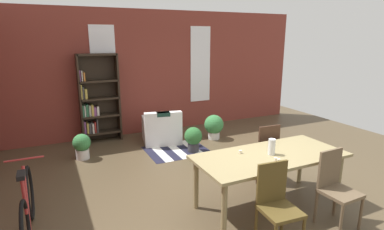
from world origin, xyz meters
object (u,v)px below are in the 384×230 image
Objects in this scene: vase_on_table at (272,147)px; bicycle_second at (28,209)px; dining_chair_near_left at (277,203)px; potted_plant_corner at (193,138)px; armchair_white at (162,130)px; dining_table at (270,160)px; dining_chair_far_right at (264,150)px; bookshelf_tall at (97,100)px; potted_plant_window at (82,145)px; dining_chair_near_right at (336,186)px; potted_plant_by_shelf at (214,126)px.

bicycle_second is (-2.99, 0.65, -0.51)m from vase_on_table.
dining_chair_near_left is 1.82× the size of potted_plant_corner.
bicycle_second reaches higher than armchair_white.
bicycle_second is at bearing 167.69° from dining_table.
bicycle_second is 3.18× the size of potted_plant_corner.
vase_on_table reaches higher than dining_chair_far_right.
potted_plant_window is (-0.48, -0.99, -0.66)m from bookshelf_tall.
dining_table is 2.35m from potted_plant_corner.
potted_plant_corner is (0.37, -0.86, 0.02)m from armchair_white.
bookshelf_tall is 3.55m from bicycle_second.
potted_plant_corner is at bearing 106.92° from dining_chair_far_right.
dining_chair_far_right is 1.66m from dining_chair_near_left.
bookshelf_tall reaches higher than potted_plant_window.
dining_chair_near_right is 3.69m from bicycle_second.
dining_chair_near_left reaches higher than potted_plant_by_shelf.
vase_on_table is 0.91m from dining_chair_near_left.
potted_plant_by_shelf is at bearing -14.36° from armchair_white.
armchair_white is (-0.87, 3.88, -0.23)m from dining_chair_near_right.
dining_chair_near_right is at bearing -57.06° from vase_on_table.
dining_chair_near_left is 3.97m from potted_plant_window.
bookshelf_tall is at bearing 67.88° from bicycle_second.
vase_on_table is 0.90m from dining_chair_near_right.
vase_on_table reaches higher than armchair_white.
bookshelf_tall is 3.92× the size of potted_plant_window.
dining_chair_far_right is at bearing -70.79° from armchair_white.
vase_on_table reaches higher than bicycle_second.
vase_on_table is at bearing -88.76° from potted_plant_corner.
dining_table reaches higher than potted_plant_window.
vase_on_table is at bearing -0.00° from dining_table.
dining_chair_far_right reaches higher than potted_plant_window.
dining_chair_near_right is 5.07m from bookshelf_tall.
potted_plant_corner is (2.94, 1.67, -0.06)m from bicycle_second.
dining_chair_near_left is (-0.46, -0.69, -0.17)m from dining_table.
potted_plant_corner is at bearing -15.44° from potted_plant_window.
bicycle_second is at bearing -150.33° from potted_plant_corner.
potted_plant_by_shelf is at bearing 75.21° from dining_table.
armchair_white is (-0.87, 2.49, -0.23)m from dining_chair_far_right.
dining_table is 0.85m from dining_chair_near_right.
potted_plant_by_shelf is at bearing 30.90° from bicycle_second.
potted_plant_window is (-2.15, 2.90, -0.59)m from vase_on_table.
bookshelf_tall reaches higher than dining_table.
potted_plant_window is at bearing 114.98° from dining_chair_near_left.
bookshelf_tall is at bearing 104.61° from dining_chair_near_left.
dining_chair_near_left reaches higher than armchair_white.
bicycle_second is at bearing -135.34° from armchair_white.
dining_chair_near_left is 1.69× the size of potted_plant_by_shelf.
bookshelf_tall is 2.34m from potted_plant_corner.
bicycle_second is 4.35m from potted_plant_by_shelf.
dining_table is at bearing -123.63° from dining_chair_far_right.
potted_plant_by_shelf is 1.13× the size of potted_plant_window.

